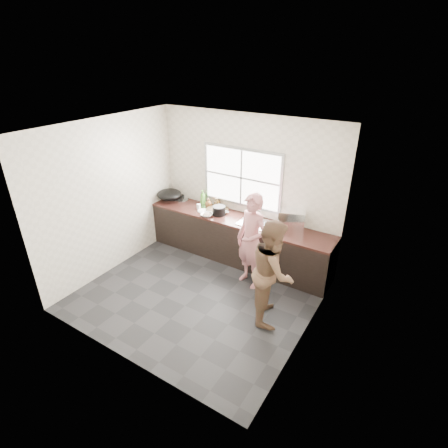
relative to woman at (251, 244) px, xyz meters
The scene contains 30 objects.
floor 1.22m from the woman, 128.13° to the right, with size 3.60×3.20×0.01m, color #252527.
ceiling 2.15m from the woman, 128.13° to the right, with size 3.60×3.20×0.01m, color silver.
wall_back 1.19m from the woman, 123.71° to the left, with size 3.60×0.01×2.70m, color beige.
wall_left 2.56m from the woman, 162.81° to the right, with size 0.01×3.20×2.70m, color silver.
wall_right 1.54m from the woman, 31.02° to the right, with size 0.01×3.20×2.70m, color beige.
wall_front 2.48m from the woman, 103.88° to the right, with size 3.60×0.01×2.70m, color silver.
cabinet 0.88m from the woman, 136.33° to the left, with size 3.60×0.62×0.82m, color black.
countertop 0.80m from the woman, 136.33° to the left, with size 3.60×0.64×0.04m, color #351A15.
sink 0.61m from the woman, 112.50° to the left, with size 0.55×0.45×0.02m, color silver.
faucet 0.82m from the woman, 106.92° to the left, with size 0.02×0.02×0.30m, color silver.
window_frame 1.34m from the woman, 128.53° to the left, with size 1.60×0.05×1.10m, color #9EA0A5.
window_glazing 1.32m from the woman, 129.36° to the left, with size 1.50×0.01×1.00m, color white.
woman is the anchor object (origin of this frame).
person_side 0.86m from the woman, 41.53° to the right, with size 0.78×0.60×1.60m, color brown.
cutting_board 1.27m from the woman, 149.27° to the left, with size 0.43×0.43×0.04m, color black.
cleaver 1.10m from the woman, 147.18° to the left, with size 0.19×0.10×0.01m, color silver.
bowl_mince 1.18m from the woman, 163.06° to the left, with size 0.21×0.21×0.05m, color white.
bowl_crabs 0.40m from the woman, 65.70° to the left, with size 0.20×0.20×0.06m, color white.
bowl_held 0.43m from the woman, 77.31° to the left, with size 0.19×0.19×0.06m, color white.
black_pot 1.11m from the woman, 151.93° to the left, with size 0.24×0.24×0.17m, color black.
plate_food 1.40m from the woman, 159.82° to the left, with size 0.20×0.20×0.02m, color silver.
bottle_green 1.72m from the woman, 152.69° to the left, with size 0.11×0.11×0.30m, color #529C33.
bottle_brown_tall 1.43m from the woman, 146.48° to the left, with size 0.08×0.08×0.18m, color #3F2C0F.
bottle_brown_short 1.53m from the woman, 151.84° to the left, with size 0.13×0.13×0.16m, color #4C2B13.
glass_jar 1.54m from the woman, 160.06° to the left, with size 0.07×0.07×0.11m, color white.
burner 2.32m from the woman, 161.53° to the left, with size 0.36×0.36×0.05m, color black.
wok 2.24m from the woman, 166.32° to the left, with size 0.49×0.49×0.19m, color black.
dish_rack 0.87m from the woman, 62.41° to the left, with size 0.44×0.31×0.33m, color white.
pot_lid_left 2.13m from the woman, 160.45° to the left, with size 0.27×0.27×0.01m, color silver.
pot_lid_right 1.56m from the woman, 153.84° to the left, with size 0.23×0.23×0.01m, color silver.
Camera 1 is at (2.84, -3.73, 3.63)m, focal length 28.00 mm.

